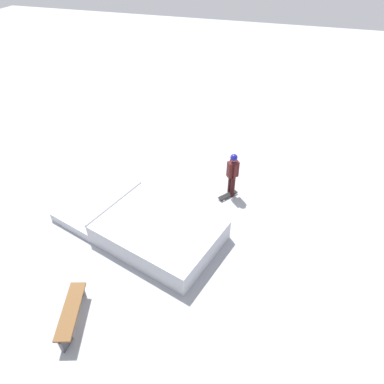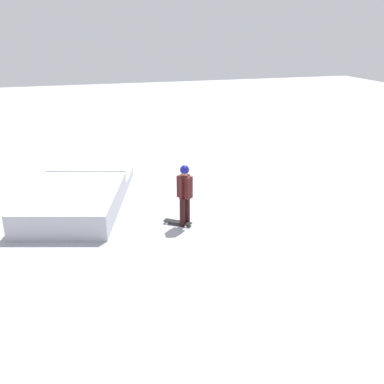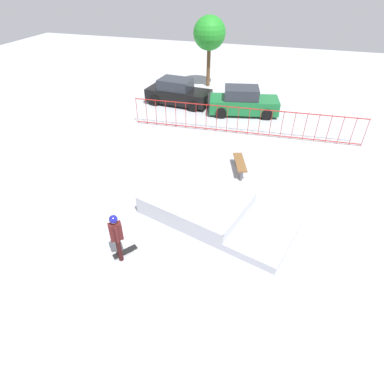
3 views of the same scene
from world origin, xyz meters
name	(u,v)px [view 2 (image 2 of 3)]	position (x,y,z in m)	size (l,w,h in m)	color
ground_plane	(80,205)	(0.00, 0.00, 0.00)	(60.00, 60.00, 0.00)	#A8AAB2
skate_ramp	(77,197)	(-0.12, 0.04, 0.32)	(5.91, 4.00, 0.74)	#B0B3BB
skater	(185,191)	(-2.25, -2.74, 1.01)	(0.44, 0.41, 1.73)	black
skateboard	(178,222)	(-2.18, -2.55, 0.08)	(0.64, 0.76, 0.09)	black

